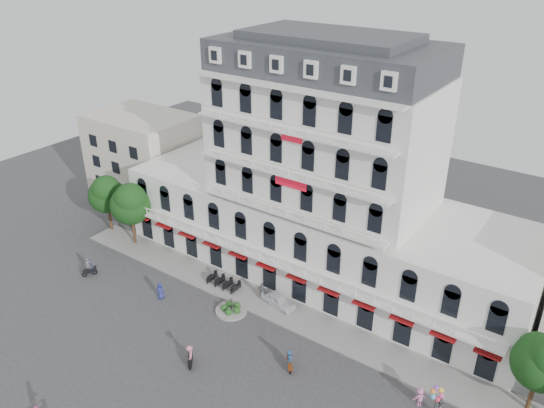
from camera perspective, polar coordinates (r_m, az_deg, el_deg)
The scene contains 18 objects.
ground at distance 49.43m, azimuth -6.15°, elevation -16.19°, with size 120.00×120.00×0.00m, color #38383A.
sidewalk at distance 54.72m, azimuth 0.12°, elevation -10.96°, with size 53.00×4.00×0.16m, color gray.
main_building at distance 56.11m, azimuth 5.43°, elevation 1.76°, with size 45.00×15.00×25.80m.
flank_building_west at distance 76.99m, azimuth -13.60°, elevation 5.01°, with size 14.00×10.00×12.00m, color beige.
traffic_island at distance 54.20m, azimuth -4.39°, elevation -11.24°, with size 3.20×3.20×1.60m.
parked_scooter_row at distance 57.81m, azimuth -5.21°, elevation -8.85°, with size 4.40×1.80×1.10m, color black, non-canonical shape.
tree_west_outer at distance 68.60m, azimuth -17.40°, elevation 1.17°, with size 4.50×4.48×7.76m.
tree_west_inner at distance 64.55m, azimuth -15.01°, elevation 0.20°, with size 4.76×4.76×8.25m.
tree_east_inner at distance 46.13m, azimuth 27.08°, elevation -14.70°, with size 4.40×4.37×7.57m.
parked_car at distance 54.55m, azimuth 0.68°, elevation -10.31°, with size 1.59×3.96×1.35m, color white.
rider_west at distance 62.13m, azimuth -19.11°, elevation -6.49°, with size 1.00×1.56×2.24m.
rider_east at distance 47.61m, azimuth 1.88°, elevation -16.42°, with size 1.26×1.35×2.02m.
rider_center at distance 48.38m, azimuth -8.82°, elevation -15.77°, with size 1.22×1.39×2.10m.
pedestrian_left at distance 56.60m, azimuth -11.92°, elevation -9.11°, with size 0.92×0.60×1.88m, color navy.
pedestrian_mid at distance 55.33m, azimuth -1.06°, elevation -9.34°, with size 1.13×0.47×1.92m, color slate.
pedestrian_right at distance 46.32m, azimuth 15.63°, elevation -19.38°, with size 1.14×0.66×1.76m, color pink.
pedestrian_far at distance 62.40m, azimuth -19.01°, elevation -6.42°, with size 0.68×0.45×1.88m, color navy.
balloon_vendor at distance 45.69m, azimuth 17.47°, elevation -19.82°, with size 1.50×1.39×2.45m.
Camera 1 is at (24.91, -26.41, 33.54)m, focal length 35.00 mm.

